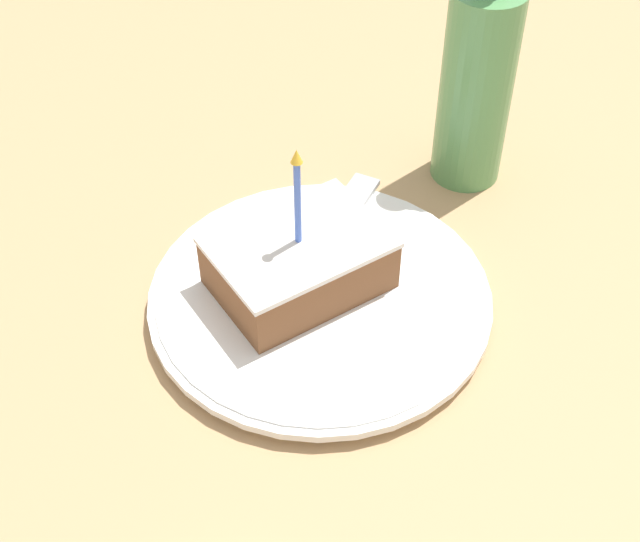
# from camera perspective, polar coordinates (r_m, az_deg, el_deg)

# --- Properties ---
(ground_plane) EXTENTS (2.40, 2.40, 0.04)m
(ground_plane) POSITION_cam_1_polar(r_m,az_deg,el_deg) (0.72, -0.81, -5.16)
(ground_plane) COLOR tan
(ground_plane) RESTS_ON ground
(plate) EXTENTS (0.28, 0.28, 0.02)m
(plate) POSITION_cam_1_polar(r_m,az_deg,el_deg) (0.72, -0.00, -1.77)
(plate) COLOR white
(plate) RESTS_ON ground_plane
(cake_slice) EXTENTS (0.09, 0.13, 0.13)m
(cake_slice) POSITION_cam_1_polar(r_m,az_deg,el_deg) (0.70, -1.35, 0.57)
(cake_slice) COLOR brown
(cake_slice) RESTS_ON plate
(fork) EXTENTS (0.11, 0.17, 0.00)m
(fork) POSITION_cam_1_polar(r_m,az_deg,el_deg) (0.76, 0.66, 2.54)
(fork) COLOR #B2B2B7
(fork) RESTS_ON plate
(bottle) EXTENTS (0.06, 0.06, 0.25)m
(bottle) POSITION_cam_1_polar(r_m,az_deg,el_deg) (0.80, 10.03, 11.96)
(bottle) COLOR #599959
(bottle) RESTS_ON ground_plane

